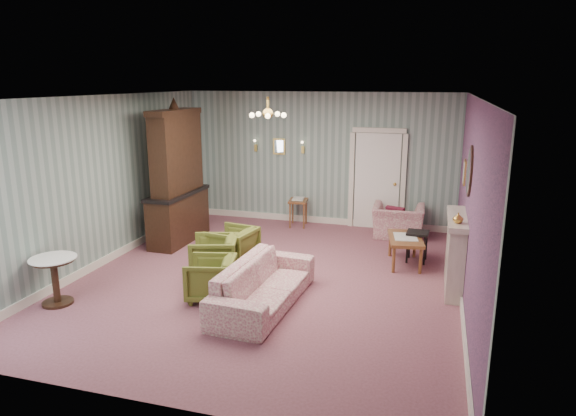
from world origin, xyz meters
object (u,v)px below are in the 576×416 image
(side_table_black, at_px, (417,247))
(pedestal_table, at_px, (55,281))
(fireplace, at_px, (455,253))
(olive_chair_b, at_px, (214,255))
(olive_chair_c, at_px, (232,245))
(wingback_chair, at_px, (398,216))
(coffee_table, at_px, (405,251))
(dresser, at_px, (176,173))
(sofa_chintz, at_px, (264,277))
(olive_chair_a, at_px, (211,276))

(side_table_black, bearing_deg, pedestal_table, -146.29)
(fireplace, bearing_deg, side_table_black, 119.03)
(olive_chair_b, xyz_separation_m, olive_chair_c, (0.09, 0.56, 0.00))
(olive_chair_b, bearing_deg, wingback_chair, 121.89)
(olive_chair_c, height_order, side_table_black, olive_chair_c)
(coffee_table, bearing_deg, olive_chair_c, -162.85)
(coffee_table, distance_m, side_table_black, 0.28)
(side_table_black, height_order, pedestal_table, pedestal_table)
(fireplace, distance_m, side_table_black, 1.27)
(dresser, bearing_deg, sofa_chintz, -41.44)
(olive_chair_b, distance_m, sofa_chintz, 1.40)
(olive_chair_a, distance_m, coffee_table, 3.48)
(wingback_chair, xyz_separation_m, side_table_black, (0.44, -1.42, -0.17))
(olive_chair_c, relative_size, sofa_chintz, 0.34)
(dresser, height_order, pedestal_table, dresser)
(olive_chair_b, bearing_deg, coffee_table, 99.41)
(pedestal_table, bearing_deg, olive_chair_a, 20.92)
(sofa_chintz, relative_size, coffee_table, 2.22)
(olive_chair_b, bearing_deg, fireplace, 82.01)
(olive_chair_c, height_order, sofa_chintz, sofa_chintz)
(sofa_chintz, distance_m, side_table_black, 3.19)
(olive_chair_b, bearing_deg, olive_chair_a, 4.49)
(coffee_table, bearing_deg, dresser, 178.35)
(sofa_chintz, height_order, dresser, dresser)
(side_table_black, relative_size, pedestal_table, 0.78)
(sofa_chintz, distance_m, coffee_table, 2.91)
(coffee_table, bearing_deg, fireplace, -47.76)
(coffee_table, bearing_deg, olive_chair_b, -154.03)
(sofa_chintz, xyz_separation_m, dresser, (-2.60, 2.39, 0.95))
(sofa_chintz, xyz_separation_m, coffee_table, (1.82, 2.26, -0.18))
(olive_chair_a, bearing_deg, dresser, -156.83)
(olive_chair_c, relative_size, coffee_table, 0.76)
(wingback_chair, relative_size, pedestal_table, 1.43)
(olive_chair_a, bearing_deg, olive_chair_c, 176.04)
(olive_chair_a, distance_m, wingback_chair, 4.57)
(olive_chair_c, xyz_separation_m, sofa_chintz, (1.05, -1.38, 0.05))
(pedestal_table, bearing_deg, dresser, 85.00)
(coffee_table, bearing_deg, side_table_black, 46.33)
(dresser, bearing_deg, olive_chair_a, -52.22)
(olive_chair_a, xyz_separation_m, fireplace, (3.43, 1.40, 0.23))
(olive_chair_a, relative_size, olive_chair_c, 0.93)
(sofa_chintz, xyz_separation_m, wingback_chair, (1.58, 3.88, 0.02))
(olive_chair_b, relative_size, coffee_table, 0.76)
(dresser, bearing_deg, olive_chair_c, -31.96)
(olive_chair_c, relative_size, wingback_chair, 0.74)
(olive_chair_c, height_order, pedestal_table, olive_chair_c)
(fireplace, relative_size, pedestal_table, 1.98)
(fireplace, bearing_deg, olive_chair_a, -157.85)
(dresser, bearing_deg, coffee_table, -0.46)
(olive_chair_b, distance_m, side_table_black, 3.56)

